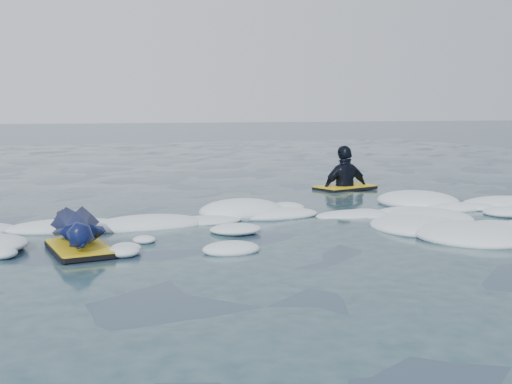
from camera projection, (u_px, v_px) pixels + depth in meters
ground at (201, 251)px, 6.64m from camera, size 120.00×120.00×0.00m
foam_band at (180, 233)px, 7.61m from camera, size 12.00×3.10×0.30m
prone_woman_unit at (78, 230)px, 6.77m from camera, size 0.69×1.52×0.38m
waiting_rider_unit at (345, 191)px, 11.61m from camera, size 1.24×0.92×1.66m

